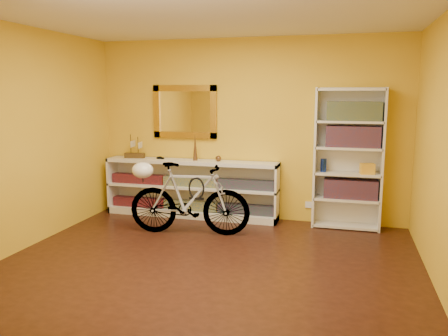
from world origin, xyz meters
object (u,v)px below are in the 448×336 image
(bicycle, at_px, (189,199))
(helmet, at_px, (143,170))
(console_unit, at_px, (191,188))
(bookcase, at_px, (348,159))

(bicycle, xyz_separation_m, helmet, (-0.61, -0.08, 0.36))
(bicycle, bearing_deg, helmet, 90.00)
(console_unit, bearing_deg, helmet, -111.05)
(bookcase, height_order, bicycle, bookcase)
(bookcase, distance_m, helmet, 2.74)
(console_unit, xyz_separation_m, helmet, (-0.34, -0.90, 0.41))
(console_unit, height_order, bicycle, bicycle)
(console_unit, bearing_deg, bicycle, -71.97)
(bookcase, bearing_deg, helmet, -160.31)
(console_unit, relative_size, bicycle, 1.61)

